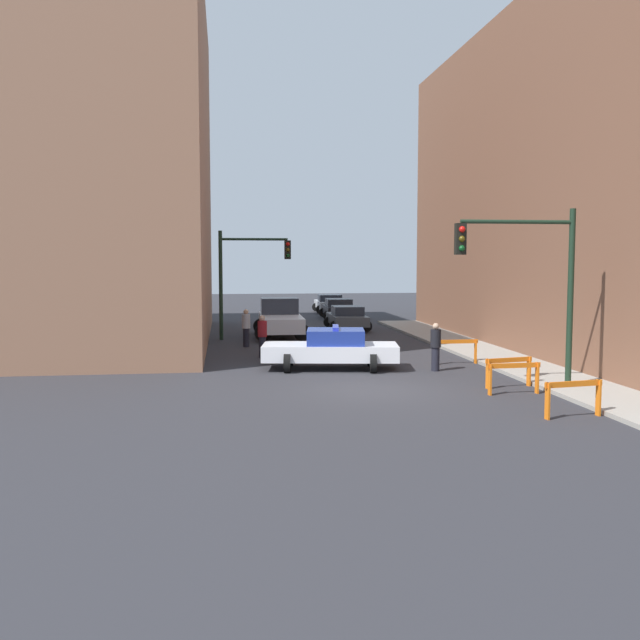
% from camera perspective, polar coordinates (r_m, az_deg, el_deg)
% --- Properties ---
extents(ground_plane, '(120.00, 120.00, 0.00)m').
position_cam_1_polar(ground_plane, '(21.08, 4.08, -5.63)').
color(ground_plane, '#2D2D33').
extents(sidewalk_right, '(2.40, 44.00, 0.12)m').
position_cam_1_polar(sidewalk_right, '(23.13, 19.36, -4.80)').
color(sidewalk_right, '#9E998E').
rests_on(sidewalk_right, ground_plane).
extents(building_corner_left, '(14.00, 20.00, 16.39)m').
position_cam_1_polar(building_corner_left, '(35.43, -20.70, 11.62)').
color(building_corner_left, '#93664C').
rests_on(building_corner_left, ground_plane).
extents(traffic_light_near, '(3.64, 0.35, 5.20)m').
position_cam_1_polar(traffic_light_near, '(21.76, 16.71, 3.86)').
color(traffic_light_near, black).
rests_on(traffic_light_near, sidewalk_right).
extents(traffic_light_far, '(3.44, 0.35, 5.20)m').
position_cam_1_polar(traffic_light_far, '(34.24, -6.12, 4.10)').
color(traffic_light_far, black).
rests_on(traffic_light_far, ground_plane).
extents(police_car, '(4.92, 2.80, 1.52)m').
position_cam_1_polar(police_car, '(24.95, 0.93, -2.30)').
color(police_car, white).
rests_on(police_car, ground_plane).
extents(white_truck, '(2.72, 5.44, 1.90)m').
position_cam_1_polar(white_truck, '(35.43, -3.20, 0.11)').
color(white_truck, silver).
rests_on(white_truck, ground_plane).
extents(parked_car_near, '(2.34, 4.34, 1.31)m').
position_cam_1_polar(parked_car_near, '(38.95, 2.19, 0.20)').
color(parked_car_near, '#474C51').
rests_on(parked_car_near, ground_plane).
extents(parked_car_mid, '(2.37, 4.36, 1.31)m').
position_cam_1_polar(parked_car_mid, '(46.21, 1.48, 0.93)').
color(parked_car_mid, black).
rests_on(parked_car_mid, ground_plane).
extents(parked_car_far, '(2.35, 4.34, 1.31)m').
position_cam_1_polar(parked_car_far, '(51.74, 0.76, 1.35)').
color(parked_car_far, silver).
rests_on(parked_car_far, ground_plane).
extents(pedestrian_crossing, '(0.51, 0.51, 1.66)m').
position_cam_1_polar(pedestrian_crossing, '(27.97, -4.63, -1.26)').
color(pedestrian_crossing, black).
rests_on(pedestrian_crossing, ground_plane).
extents(pedestrian_corner, '(0.47, 0.47, 1.66)m').
position_cam_1_polar(pedestrian_corner, '(31.46, -5.93, -0.59)').
color(pedestrian_corner, black).
rests_on(pedestrian_corner, ground_plane).
extents(pedestrian_sidewalk, '(0.37, 0.37, 1.66)m').
position_cam_1_polar(pedestrian_sidewalk, '(24.82, 9.23, -2.08)').
color(pedestrian_sidewalk, black).
rests_on(pedestrian_sidewalk, ground_plane).
extents(barrier_front, '(1.59, 0.39, 0.90)m').
position_cam_1_polar(barrier_front, '(18.39, 19.62, -5.49)').
color(barrier_front, orange).
rests_on(barrier_front, ground_plane).
extents(barrier_mid, '(1.60, 0.24, 0.90)m').
position_cam_1_polar(barrier_mid, '(21.03, 15.25, -4.11)').
color(barrier_mid, orange).
rests_on(barrier_mid, ground_plane).
extents(barrier_back, '(1.58, 0.46, 0.90)m').
position_cam_1_polar(barrier_back, '(22.12, 14.86, -3.66)').
color(barrier_back, orange).
rests_on(barrier_back, ground_plane).
extents(barrier_corner, '(1.60, 0.18, 0.90)m').
position_cam_1_polar(barrier_corner, '(26.65, 10.90, -2.16)').
color(barrier_corner, orange).
rests_on(barrier_corner, ground_plane).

